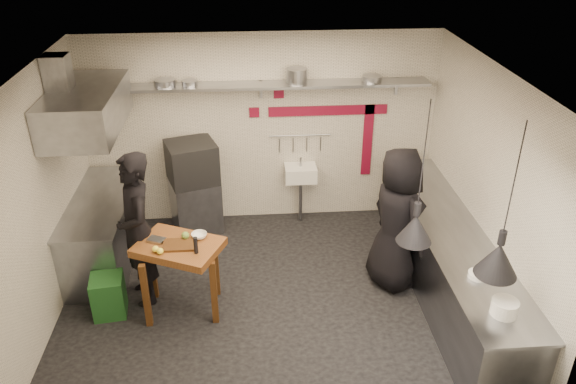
{
  "coord_description": "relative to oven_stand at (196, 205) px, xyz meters",
  "views": [
    {
      "loc": [
        -0.2,
        -5.44,
        4.4
      ],
      "look_at": [
        0.24,
        0.3,
        1.34
      ],
      "focal_mm": 35.0,
      "sensor_mm": 36.0,
      "label": 1
    }
  ],
  "objects": [
    {
      "name": "veg_ball",
      "position": [
        0.04,
        -1.74,
        0.57
      ],
      "size": [
        0.1,
        0.1,
        0.09
      ],
      "primitive_type": "sphere",
      "rotation": [
        0.0,
        0.0,
        -0.17
      ],
      "color": "olive",
      "rests_on": "prep_table"
    },
    {
      "name": "ceiling",
      "position": [
        0.99,
        -1.77,
        2.4
      ],
      "size": [
        5.0,
        5.0,
        0.0
      ],
      "primitive_type": "plane",
      "color": "beige",
      "rests_on": "floor"
    },
    {
      "name": "utensil_rail",
      "position": [
        1.54,
        0.29,
        0.92
      ],
      "size": [
        0.9,
        0.02,
        0.02
      ],
      "primitive_type": "cylinder",
      "rotation": [
        0.0,
        1.57,
        0.0
      ],
      "color": "gray",
      "rests_on": "wall_back"
    },
    {
      "name": "pan_right",
      "position": [
        2.5,
        0.15,
        1.78
      ],
      "size": [
        0.34,
        0.34,
        0.08
      ],
      "primitive_type": "cylinder",
      "rotation": [
        0.0,
        0.0,
        0.34
      ],
      "color": "gray",
      "rests_on": "back_shelf"
    },
    {
      "name": "prep_table",
      "position": [
        -0.04,
        -1.83,
        0.06
      ],
      "size": [
        1.1,
        0.96,
        0.92
      ],
      "primitive_type": null,
      "rotation": [
        0.0,
        0.0,
        -0.43
      ],
      "color": "brown",
      "rests_on": "floor"
    },
    {
      "name": "steel_tray",
      "position": [
        -0.29,
        -1.75,
        0.54
      ],
      "size": [
        0.22,
        0.19,
        0.03
      ],
      "primitive_type": "cube",
      "rotation": [
        0.0,
        0.0,
        -0.4
      ],
      "color": "gray",
      "rests_on": "prep_table"
    },
    {
      "name": "cutting_board",
      "position": [
        -0.02,
        -1.87,
        0.53
      ],
      "size": [
        0.36,
        0.26,
        0.02
      ],
      "primitive_type": "cube",
      "rotation": [
        0.0,
        0.0,
        0.0
      ],
      "color": "#492A11",
      "rests_on": "prep_table"
    },
    {
      "name": "shelf_bracket_right",
      "position": [
        2.89,
        0.3,
        1.62
      ],
      "size": [
        0.04,
        0.06,
        0.24
      ],
      "primitive_type": "cube",
      "color": "gray",
      "rests_on": "wall_back"
    },
    {
      "name": "counter_right",
      "position": [
        3.14,
        -1.77,
        0.05
      ],
      "size": [
        0.7,
        3.8,
        0.9
      ],
      "primitive_type": "cube",
      "color": "gray",
      "rests_on": "floor"
    },
    {
      "name": "shelf_bracket_mid",
      "position": [
        0.99,
        0.3,
        1.62
      ],
      "size": [
        0.04,
        0.06,
        0.24
      ],
      "primitive_type": "cube",
      "color": "gray",
      "rests_on": "wall_back"
    },
    {
      "name": "pan_far_left",
      "position": [
        -0.28,
        0.15,
        1.79
      ],
      "size": [
        0.33,
        0.33,
        0.09
      ],
      "primitive_type": "cylinder",
      "rotation": [
        0.0,
        0.0,
        0.18
      ],
      "color": "gray",
      "rests_on": "back_shelf"
    },
    {
      "name": "sink_drain",
      "position": [
        1.54,
        0.11,
        -0.06
      ],
      "size": [
        0.06,
        0.06,
        0.66
      ],
      "primitive_type": "cylinder",
      "color": "gray",
      "rests_on": "floor"
    },
    {
      "name": "sink_tap",
      "position": [
        1.54,
        0.15,
        0.56
      ],
      "size": [
        0.03,
        0.03,
        0.14
      ],
      "primitive_type": "cylinder",
      "color": "gray",
      "rests_on": "hand_sink"
    },
    {
      "name": "wall_back",
      "position": [
        0.99,
        0.33,
        1.0
      ],
      "size": [
        5.0,
        0.04,
        2.8
      ],
      "primitive_type": "cube",
      "color": "silver",
      "rests_on": "floor"
    },
    {
      "name": "green_bin",
      "position": [
        -0.9,
        -1.85,
        -0.15
      ],
      "size": [
        0.41,
        0.41,
        0.5
      ],
      "primitive_type": "cube",
      "rotation": [
        0.0,
        0.0,
        0.13
      ],
      "color": "#1B4F1E",
      "rests_on": "floor"
    },
    {
      "name": "red_band_horiz",
      "position": [
        1.94,
        0.31,
        1.28
      ],
      "size": [
        1.7,
        0.02,
        0.14
      ],
      "primitive_type": "cube",
      "color": "maroon",
      "rests_on": "wall_back"
    },
    {
      "name": "chef_right",
      "position": [
        2.55,
        -1.5,
        0.52
      ],
      "size": [
        0.87,
        1.05,
        1.85
      ],
      "primitive_type": "imported",
      "rotation": [
        0.0,
        0.0,
        1.94
      ],
      "color": "black",
      "rests_on": "floor"
    },
    {
      "name": "counter_right_top",
      "position": [
        3.14,
        -1.77,
        0.52
      ],
      "size": [
        0.76,
        3.9,
        0.03
      ],
      "primitive_type": "cube",
      "color": "gray",
      "rests_on": "counter_right"
    },
    {
      "name": "oven_stand",
      "position": [
        0.0,
        0.0,
        0.0
      ],
      "size": [
        0.79,
        0.76,
        0.8
      ],
      "primitive_type": "cube",
      "rotation": [
        0.0,
        0.0,
        0.31
      ],
      "color": "gray",
      "rests_on": "floor"
    },
    {
      "name": "pan_mid_left",
      "position": [
        0.04,
        0.15,
        1.78
      ],
      "size": [
        0.22,
        0.22,
        0.07
      ],
      "primitive_type": "cylinder",
      "rotation": [
        0.0,
        0.0,
        -0.05
      ],
      "color": "gray",
      "rests_on": "back_shelf"
    },
    {
      "name": "bowl",
      "position": [
        0.19,
        -1.72,
        0.55
      ],
      "size": [
        0.23,
        0.23,
        0.06
      ],
      "primitive_type": "imported",
      "rotation": [
        0.0,
        0.0,
        -0.32
      ],
      "color": "white",
      "rests_on": "prep_table"
    },
    {
      "name": "wall_left",
      "position": [
        -1.51,
        -1.77,
        1.0
      ],
      "size": [
        0.04,
        4.2,
        2.8
      ],
      "primitive_type": "cube",
      "color": "silver",
      "rests_on": "floor"
    },
    {
      "name": "wall_right",
      "position": [
        3.49,
        -1.77,
        1.0
      ],
      "size": [
        0.04,
        4.2,
        2.8
      ],
      "primitive_type": "cube",
      "color": "silver",
      "rests_on": "floor"
    },
    {
      "name": "lemon_a",
      "position": [
        -0.27,
        -1.98,
        0.56
      ],
      "size": [
        0.08,
        0.08,
        0.07
      ],
      "primitive_type": "sphere",
      "rotation": [
        0.0,
        0.0,
        0.14
      ],
      "color": "#FFEE3A",
      "rests_on": "prep_table"
    },
    {
      "name": "hood_duct",
      "position": [
        -1.36,
        -0.72,
        2.15
      ],
      "size": [
        0.28,
        0.28,
        0.5
      ],
      "primitive_type": "cube",
      "color": "gray",
      "rests_on": "ceiling"
    },
    {
      "name": "red_tile_a",
      "position": [
        1.24,
        0.31,
        1.55
      ],
      "size": [
        0.14,
        0.02,
        0.14
      ],
      "primitive_type": "cube",
      "color": "maroon",
      "rests_on": "wall_back"
    },
    {
      "name": "counter_left",
      "position": [
        -1.16,
        -0.72,
        0.05
      ],
      "size": [
        0.7,
        1.9,
        0.9
      ],
      "primitive_type": "cube",
      "color": "gray",
      "rests_on": "floor"
    },
    {
      "name": "floor",
      "position": [
        0.99,
        -1.77,
        -0.4
      ],
      "size": [
        5.0,
        5.0,
        0.0
      ],
      "primitive_type": "plane",
      "color": "black",
      "rests_on": "ground"
    },
    {
      "name": "pepper_mill",
      "position": [
        0.18,
        -2.03,
        0.62
      ],
      "size": [
        0.06,
        0.06,
        0.2
      ],
      "primitive_type": "cylinder",
      "rotation": [
        0.0,
        0.0,
        -0.24
      ],
      "color": "black",
      "rests_on": "prep_table"
    },
    {
      "name": "lemon_b",
      "position": [
        -0.21,
        -2.02,
        0.56
      ],
      "size": [
        0.1,
        0.1,
        0.07
      ],
      "primitive_type": "sphere",
      "rotation": [
        0.0,
        0.0,
        -0.43
      ],
      "color": "#FFEE3A",
      "rests_on": "prep_table"
    },
    {
      "name": "oven_glass",
      "position": [
        -0.03,
        -0.27,
        0.69
      ],
      "size": [
        0.33,
        0.12,
        0.34
      ],
      "primitive_type": "cube",
      "rotation": [
        0.0,
        0.0,
        0.31
      ],
      "color": "black",
      "rests_on": "oven_door"
    },
    {
      "name": "wall_front",
      "position": [
        0.99,
        -3.87,
        1.0
      ],
      "size": [
        5.0,
        0.04,
        2.8
      ],
      "primitive_type": "cube",
      "color": "silver",
      "rests_on": "floor"
    },
    {
      "name": "red_tile_b",
      "position": [
        0.89,
        0.31,
        1.28
      ],
      "size": [
        0.14,
        0.02,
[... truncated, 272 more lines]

